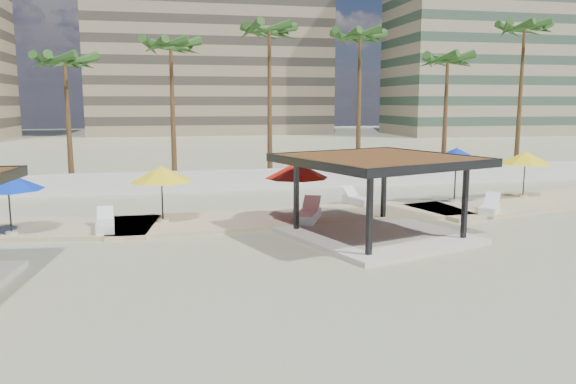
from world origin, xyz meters
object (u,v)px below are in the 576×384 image
object	(u,v)px
umbrella_c	(296,170)
lounger_a	(105,225)
pavilion_central	(378,189)
lounger_d	(490,208)
lounger_b	(308,215)
lounger_c	(358,200)

from	to	relation	value
umbrella_c	lounger_a	size ratio (longest dim) A/B	1.36
pavilion_central	umbrella_c	world-z (taller)	pavilion_central
umbrella_c	lounger_d	xyz separation A→B (m)	(9.00, -0.33, -1.92)
lounger_b	lounger_d	size ratio (longest dim) A/B	1.21
pavilion_central	lounger_b	size ratio (longest dim) A/B	3.21
umbrella_c	lounger_b	xyz separation A→B (m)	(0.45, -0.31, -1.89)
pavilion_central	umbrella_c	bearing A→B (deg)	108.68
pavilion_central	lounger_a	world-z (taller)	pavilion_central
pavilion_central	lounger_b	world-z (taller)	pavilion_central
umbrella_c	lounger_d	distance (m)	9.20
lounger_b	lounger_d	xyz separation A→B (m)	(8.55, -0.01, -0.03)
lounger_b	umbrella_c	bearing A→B (deg)	79.77
lounger_a	lounger_b	bearing A→B (deg)	-94.87
lounger_b	lounger_c	bearing A→B (deg)	-20.22
pavilion_central	lounger_d	distance (m)	7.30
lounger_b	lounger_c	size ratio (longest dim) A/B	1.18
pavilion_central	lounger_c	bearing A→B (deg)	58.36
pavilion_central	lounger_c	size ratio (longest dim) A/B	3.77
lounger_b	lounger_c	xyz separation A→B (m)	(3.39, 3.40, -0.03)
umbrella_c	lounger_b	size ratio (longest dim) A/B	1.16
lounger_d	lounger_b	bearing A→B (deg)	129.80
umbrella_c	lounger_d	bearing A→B (deg)	-2.07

